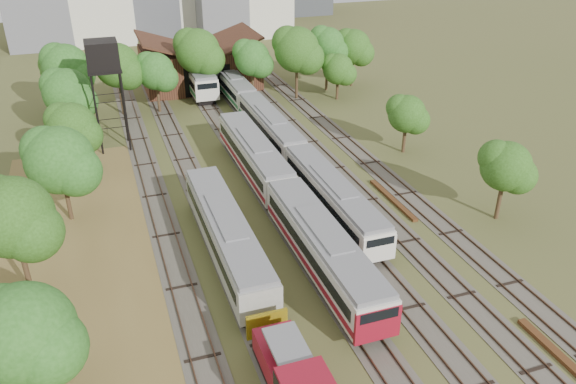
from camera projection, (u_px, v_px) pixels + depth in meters
name	position (u px, v px, depth m)	size (l,w,h in m)	color
ground	(408.00, 347.00, 34.09)	(240.00, 240.00, 0.00)	#475123
dry_grass_patch	(94.00, 329.00, 35.49)	(14.00, 60.00, 0.04)	brown
tracks	(272.00, 178.00, 54.80)	(24.60, 80.00, 0.19)	#4C473D
railcar_red_set	(283.00, 196.00, 47.33)	(2.99, 34.58, 3.70)	black
railcar_green_set	(270.00, 128.00, 62.18)	(2.68, 52.07, 3.31)	black
railcar_rear	(196.00, 76.00, 79.38)	(3.14, 16.08, 3.89)	black
shunter_locomotive	(294.00, 380.00, 29.59)	(2.62, 8.10, 3.43)	black
old_grey_coach	(227.00, 235.00, 41.89)	(2.87, 18.00, 3.54)	black
water_tower	(103.00, 59.00, 57.15)	(3.36, 3.36, 11.61)	black
rail_pile_near	(568.00, 364.00, 32.64)	(0.54, 8.16, 0.27)	#573218
rail_pile_far	(393.00, 200.00, 50.62)	(0.50, 7.99, 0.26)	#573218
maintenance_shed	(199.00, 66.00, 80.99)	(16.45, 11.55, 7.58)	#341C12
tree_band_left	(50.00, 163.00, 45.08)	(8.63, 65.39, 8.76)	#382616
tree_band_far	(220.00, 56.00, 72.68)	(43.62, 10.04, 9.65)	#382616
tree_band_right	(404.00, 109.00, 59.58)	(4.63, 38.39, 6.95)	#382616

